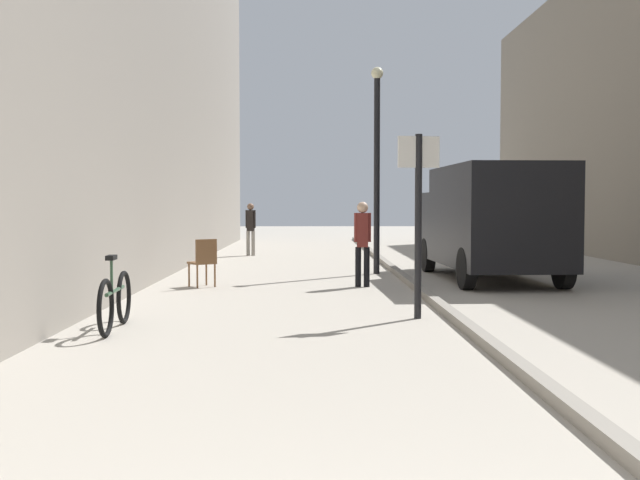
# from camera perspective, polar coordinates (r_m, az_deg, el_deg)

# --- Properties ---
(ground_plane) EXTENTS (80.00, 80.00, 0.00)m
(ground_plane) POSITION_cam_1_polar(r_m,az_deg,el_deg) (13.72, 1.02, -3.99)
(ground_plane) COLOR #A8A093
(kerb_strip) EXTENTS (0.16, 40.00, 0.12)m
(kerb_strip) POSITION_cam_1_polar(r_m,az_deg,el_deg) (13.85, 7.58, -3.70)
(kerb_strip) COLOR gray
(kerb_strip) RESTS_ON ground_plane
(pedestrian_main_foreground) EXTENTS (0.33, 0.22, 1.66)m
(pedestrian_main_foreground) POSITION_cam_1_polar(r_m,az_deg,el_deg) (14.44, 3.29, 0.17)
(pedestrian_main_foreground) COLOR black
(pedestrian_main_foreground) RESTS_ON ground_plane
(pedestrian_mid_block) EXTENTS (0.32, 0.21, 1.64)m
(pedestrian_mid_block) POSITION_cam_1_polar(r_m,az_deg,el_deg) (23.29, -5.36, 1.13)
(pedestrian_mid_block) COLOR gray
(pedestrian_mid_block) RESTS_ON ground_plane
(delivery_van) EXTENTS (2.26, 5.39, 2.40)m
(delivery_van) POSITION_cam_1_polar(r_m,az_deg,el_deg) (16.21, 12.88, 1.55)
(delivery_van) COLOR black
(delivery_van) RESTS_ON ground_plane
(street_sign_post) EXTENTS (0.60, 0.12, 2.60)m
(street_sign_post) POSITION_cam_1_polar(r_m,az_deg,el_deg) (10.51, 7.58, 2.35)
(street_sign_post) COLOR black
(street_sign_post) RESTS_ON ground_plane
(lamp_post) EXTENTS (0.28, 0.28, 4.76)m
(lamp_post) POSITION_cam_1_polar(r_m,az_deg,el_deg) (17.22, 4.40, 6.45)
(lamp_post) COLOR black
(lamp_post) RESTS_ON ground_plane
(bicycle_leaning) EXTENTS (0.13, 1.77, 0.98)m
(bicycle_leaning) POSITION_cam_1_polar(r_m,az_deg,el_deg) (9.87, -15.49, -4.53)
(bicycle_leaning) COLOR black
(bicycle_leaning) RESTS_ON ground_plane
(cafe_chair_near_window) EXTENTS (0.61, 0.61, 0.94)m
(cafe_chair_near_window) POSITION_cam_1_polar(r_m,az_deg,el_deg) (14.58, -8.94, -1.47)
(cafe_chair_near_window) COLOR brown
(cafe_chair_near_window) RESTS_ON ground_plane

